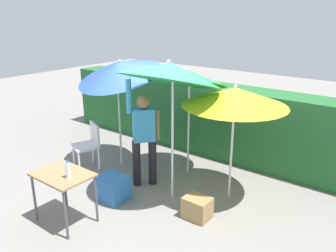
{
  "coord_description": "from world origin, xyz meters",
  "views": [
    {
      "loc": [
        3.29,
        -3.98,
        2.91
      ],
      "look_at": [
        0.0,
        0.3,
        1.1
      ],
      "focal_mm": 36.96,
      "sensor_mm": 36.0,
      "label": 1
    }
  ],
  "objects_px": {
    "person_vendor": "(144,134)",
    "crate_cardboard": "(197,208)",
    "umbrella_yellow": "(235,97)",
    "umbrella_navy": "(187,77)",
    "chair_plastic": "(89,143)",
    "umbrella_orange": "(171,72)",
    "bottle_water": "(68,170)",
    "folding_table": "(63,180)",
    "umbrella_rainbow": "(118,69)",
    "cooler_box": "(113,188)"
  },
  "relations": [
    {
      "from": "umbrella_rainbow",
      "to": "bottle_water",
      "type": "height_order",
      "value": "umbrella_rainbow"
    },
    {
      "from": "umbrella_orange",
      "to": "umbrella_yellow",
      "type": "height_order",
      "value": "umbrella_orange"
    },
    {
      "from": "umbrella_orange",
      "to": "bottle_water",
      "type": "distance_m",
      "value": 1.99
    },
    {
      "from": "umbrella_navy",
      "to": "bottle_water",
      "type": "relative_size",
      "value": 9.18
    },
    {
      "from": "cooler_box",
      "to": "bottle_water",
      "type": "height_order",
      "value": "bottle_water"
    },
    {
      "from": "cooler_box",
      "to": "folding_table",
      "type": "distance_m",
      "value": 0.96
    },
    {
      "from": "person_vendor",
      "to": "chair_plastic",
      "type": "distance_m",
      "value": 1.35
    },
    {
      "from": "umbrella_navy",
      "to": "folding_table",
      "type": "xyz_separation_m",
      "value": [
        -0.43,
        -2.4,
        -1.14
      ]
    },
    {
      "from": "umbrella_yellow",
      "to": "person_vendor",
      "type": "height_order",
      "value": "person_vendor"
    },
    {
      "from": "cooler_box",
      "to": "bottle_water",
      "type": "xyz_separation_m",
      "value": [
        0.08,
        -0.86,
        0.67
      ]
    },
    {
      "from": "umbrella_navy",
      "to": "umbrella_yellow",
      "type": "bearing_deg",
      "value": -17.57
    },
    {
      "from": "umbrella_orange",
      "to": "umbrella_rainbow",
      "type": "bearing_deg",
      "value": 165.19
    },
    {
      "from": "umbrella_yellow",
      "to": "umbrella_rainbow",
      "type": "bearing_deg",
      "value": -174.8
    },
    {
      "from": "umbrella_navy",
      "to": "folding_table",
      "type": "relative_size",
      "value": 2.75
    },
    {
      "from": "person_vendor",
      "to": "folding_table",
      "type": "relative_size",
      "value": 2.35
    },
    {
      "from": "chair_plastic",
      "to": "bottle_water",
      "type": "bearing_deg",
      "value": -47.7
    },
    {
      "from": "umbrella_rainbow",
      "to": "person_vendor",
      "type": "relative_size",
      "value": 1.21
    },
    {
      "from": "umbrella_orange",
      "to": "bottle_water",
      "type": "height_order",
      "value": "umbrella_orange"
    },
    {
      "from": "umbrella_orange",
      "to": "umbrella_navy",
      "type": "distance_m",
      "value": 1.04
    },
    {
      "from": "bottle_water",
      "to": "chair_plastic",
      "type": "bearing_deg",
      "value": 132.3
    },
    {
      "from": "cooler_box",
      "to": "folding_table",
      "type": "relative_size",
      "value": 0.56
    },
    {
      "from": "folding_table",
      "to": "bottle_water",
      "type": "xyz_separation_m",
      "value": [
        0.17,
        -0.02,
        0.21
      ]
    },
    {
      "from": "cooler_box",
      "to": "crate_cardboard",
      "type": "bearing_deg",
      "value": 15.49
    },
    {
      "from": "person_vendor",
      "to": "crate_cardboard",
      "type": "bearing_deg",
      "value": -13.94
    },
    {
      "from": "umbrella_orange",
      "to": "umbrella_yellow",
      "type": "xyz_separation_m",
      "value": [
        0.76,
        0.59,
        -0.37
      ]
    },
    {
      "from": "crate_cardboard",
      "to": "bottle_water",
      "type": "bearing_deg",
      "value": -136.06
    },
    {
      "from": "umbrella_navy",
      "to": "crate_cardboard",
      "type": "distance_m",
      "value": 2.27
    },
    {
      "from": "umbrella_navy",
      "to": "chair_plastic",
      "type": "distance_m",
      "value": 2.25
    },
    {
      "from": "crate_cardboard",
      "to": "umbrella_navy",
      "type": "bearing_deg",
      "value": 130.85
    },
    {
      "from": "chair_plastic",
      "to": "folding_table",
      "type": "xyz_separation_m",
      "value": [
        1.12,
        -1.39,
        0.15
      ]
    },
    {
      "from": "umbrella_navy",
      "to": "chair_plastic",
      "type": "height_order",
      "value": "umbrella_navy"
    },
    {
      "from": "person_vendor",
      "to": "crate_cardboard",
      "type": "distance_m",
      "value": 1.55
    },
    {
      "from": "umbrella_navy",
      "to": "umbrella_rainbow",
      "type": "bearing_deg",
      "value": -153.93
    },
    {
      "from": "umbrella_orange",
      "to": "folding_table",
      "type": "distance_m",
      "value": 2.16
    },
    {
      "from": "cooler_box",
      "to": "umbrella_orange",
      "type": "bearing_deg",
      "value": 42.42
    },
    {
      "from": "umbrella_rainbow",
      "to": "umbrella_navy",
      "type": "xyz_separation_m",
      "value": [
        1.13,
        0.55,
        -0.1
      ]
    },
    {
      "from": "umbrella_rainbow",
      "to": "cooler_box",
      "type": "height_order",
      "value": "umbrella_rainbow"
    },
    {
      "from": "person_vendor",
      "to": "crate_cardboard",
      "type": "height_order",
      "value": "person_vendor"
    },
    {
      "from": "umbrella_rainbow",
      "to": "folding_table",
      "type": "height_order",
      "value": "umbrella_rainbow"
    },
    {
      "from": "umbrella_orange",
      "to": "umbrella_yellow",
      "type": "bearing_deg",
      "value": 38.13
    },
    {
      "from": "umbrella_yellow",
      "to": "umbrella_navy",
      "type": "relative_size",
      "value": 0.85
    },
    {
      "from": "crate_cardboard",
      "to": "chair_plastic",
      "type": "bearing_deg",
      "value": 176.12
    },
    {
      "from": "umbrella_yellow",
      "to": "bottle_water",
      "type": "bearing_deg",
      "value": -123.23
    },
    {
      "from": "folding_table",
      "to": "bottle_water",
      "type": "relative_size",
      "value": 3.33
    },
    {
      "from": "chair_plastic",
      "to": "crate_cardboard",
      "type": "bearing_deg",
      "value": -3.88
    },
    {
      "from": "bottle_water",
      "to": "crate_cardboard",
      "type": "bearing_deg",
      "value": 43.94
    },
    {
      "from": "umbrella_orange",
      "to": "bottle_water",
      "type": "relative_size",
      "value": 10.05
    },
    {
      "from": "umbrella_navy",
      "to": "person_vendor",
      "type": "bearing_deg",
      "value": -107.53
    },
    {
      "from": "cooler_box",
      "to": "folding_table",
      "type": "bearing_deg",
      "value": -96.4
    },
    {
      "from": "cooler_box",
      "to": "bottle_water",
      "type": "distance_m",
      "value": 1.1
    }
  ]
}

